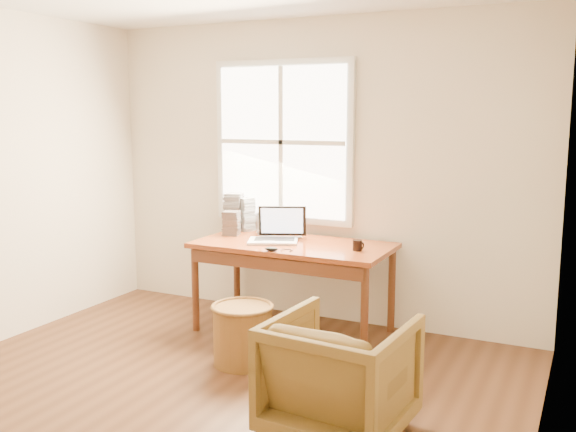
# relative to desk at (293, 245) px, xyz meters

# --- Properties ---
(room_shell) EXTENTS (4.04, 4.54, 2.64)m
(room_shell) POSITION_rel_desk_xyz_m (-0.02, -1.64, 0.59)
(room_shell) COLOR #52301C
(room_shell) RESTS_ON ground
(desk) EXTENTS (1.60, 0.80, 0.04)m
(desk) POSITION_rel_desk_xyz_m (0.00, 0.00, 0.00)
(desk) COLOR brown
(desk) RESTS_ON room_shell
(armchair) EXTENTS (0.80, 0.81, 0.69)m
(armchair) POSITION_rel_desk_xyz_m (0.98, -1.45, -0.39)
(armchair) COLOR brown
(armchair) RESTS_ON room_shell
(wicker_stool) EXTENTS (0.46, 0.46, 0.43)m
(wicker_stool) POSITION_rel_desk_xyz_m (-0.03, -0.79, -0.52)
(wicker_stool) COLOR brown
(wicker_stool) RESTS_ON room_shell
(laptop) EXTENTS (0.56, 0.57, 0.32)m
(laptop) POSITION_rel_desk_xyz_m (-0.16, -0.05, 0.18)
(laptop) COLOR silver
(laptop) RESTS_ON desk
(mouse) EXTENTS (0.11, 0.09, 0.03)m
(mouse) POSITION_rel_desk_xyz_m (-0.02, -0.35, 0.04)
(mouse) COLOR black
(mouse) RESTS_ON desk
(coffee_mug) EXTENTS (0.10, 0.10, 0.08)m
(coffee_mug) POSITION_rel_desk_xyz_m (0.57, -0.04, 0.06)
(coffee_mug) COLOR black
(coffee_mug) RESTS_ON desk
(cd_stack_a) EXTENTS (0.19, 0.18, 0.30)m
(cd_stack_a) POSITION_rel_desk_xyz_m (-0.64, 0.33, 0.17)
(cd_stack_a) COLOR silver
(cd_stack_a) RESTS_ON desk
(cd_stack_b) EXTENTS (0.16, 0.15, 0.21)m
(cd_stack_b) POSITION_rel_desk_xyz_m (-0.63, 0.08, 0.12)
(cd_stack_b) COLOR #25262A
(cd_stack_b) RESTS_ON desk
(cd_stack_c) EXTENTS (0.18, 0.16, 0.34)m
(cd_stack_c) POSITION_rel_desk_xyz_m (-0.72, 0.27, 0.19)
(cd_stack_c) COLOR #A4A3B0
(cd_stack_c) RESTS_ON desk
(cd_stack_d) EXTENTS (0.18, 0.17, 0.20)m
(cd_stack_d) POSITION_rel_desk_xyz_m (-0.35, 0.23, 0.12)
(cd_stack_d) COLOR silver
(cd_stack_d) RESTS_ON desk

